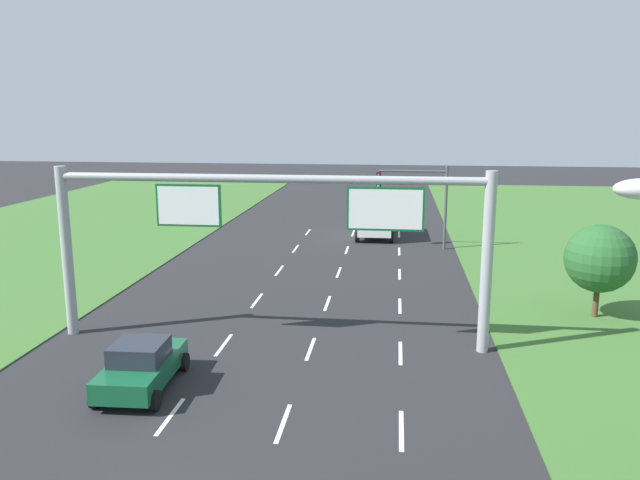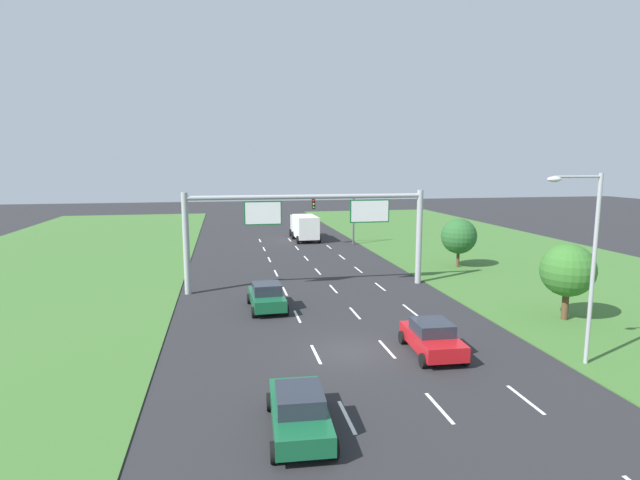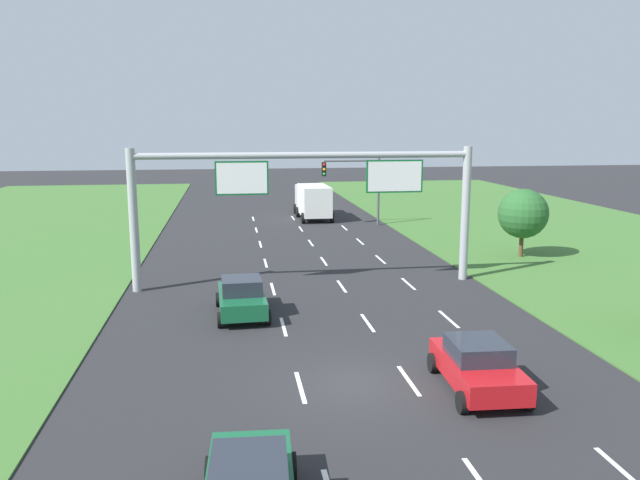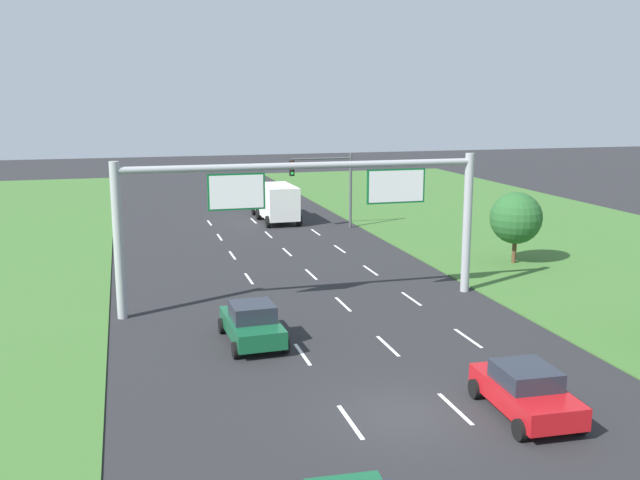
{
  "view_description": "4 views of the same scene",
  "coord_description": "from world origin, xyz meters",
  "px_view_note": "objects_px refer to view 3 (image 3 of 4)",
  "views": [
    {
      "loc": [
        4.91,
        -10.86,
        9.1
      ],
      "look_at": [
        1.75,
        15.03,
        3.74
      ],
      "focal_mm": 35.0,
      "sensor_mm": 36.0,
      "label": 1
    },
    {
      "loc": [
        -5.83,
        -22.04,
        8.87
      ],
      "look_at": [
        0.6,
        11.1,
        3.73
      ],
      "focal_mm": 28.0,
      "sensor_mm": 36.0,
      "label": 2
    },
    {
      "loc": [
        -3.81,
        -18.21,
        8.06
      ],
      "look_at": [
        0.8,
        13.11,
        2.22
      ],
      "focal_mm": 35.0,
      "sensor_mm": 36.0,
      "label": 3
    },
    {
      "loc": [
        -8.01,
        -19.2,
        9.75
      ],
      "look_at": [
        1.32,
        14.58,
        2.65
      ],
      "focal_mm": 40.0,
      "sensor_mm": 36.0,
      "label": 4
    }
  ],
  "objects_px": {
    "car_lead_silver": "(242,297)",
    "car_mid_lane": "(478,365)",
    "box_truck": "(313,200)",
    "sign_gantry": "(310,190)",
    "traffic_light_mast": "(355,178)",
    "roadside_tree_mid": "(523,214)"
  },
  "relations": [
    {
      "from": "car_mid_lane",
      "to": "traffic_light_mast",
      "type": "height_order",
      "value": "traffic_light_mast"
    },
    {
      "from": "box_truck",
      "to": "sign_gantry",
      "type": "distance_m",
      "value": 23.47
    },
    {
      "from": "sign_gantry",
      "to": "traffic_light_mast",
      "type": "bearing_deg",
      "value": 71.69
    },
    {
      "from": "traffic_light_mast",
      "to": "car_mid_lane",
      "type": "bearing_deg",
      "value": -94.78
    },
    {
      "from": "car_lead_silver",
      "to": "roadside_tree_mid",
      "type": "height_order",
      "value": "roadside_tree_mid"
    },
    {
      "from": "car_mid_lane",
      "to": "sign_gantry",
      "type": "distance_m",
      "value": 14.55
    },
    {
      "from": "car_mid_lane",
      "to": "traffic_light_mast",
      "type": "relative_size",
      "value": 0.75
    },
    {
      "from": "sign_gantry",
      "to": "roadside_tree_mid",
      "type": "xyz_separation_m",
      "value": [
        13.78,
        4.73,
        -2.13
      ]
    },
    {
      "from": "car_mid_lane",
      "to": "roadside_tree_mid",
      "type": "relative_size",
      "value": 0.98
    },
    {
      "from": "car_lead_silver",
      "to": "car_mid_lane",
      "type": "height_order",
      "value": "car_lead_silver"
    },
    {
      "from": "car_lead_silver",
      "to": "sign_gantry",
      "type": "xyz_separation_m",
      "value": [
        3.57,
        4.77,
        4.06
      ]
    },
    {
      "from": "box_truck",
      "to": "traffic_light_mast",
      "type": "relative_size",
      "value": 1.29
    },
    {
      "from": "box_truck",
      "to": "sign_gantry",
      "type": "xyz_separation_m",
      "value": [
        -3.25,
        -23.01,
        3.25
      ]
    },
    {
      "from": "traffic_light_mast",
      "to": "roadside_tree_mid",
      "type": "height_order",
      "value": "traffic_light_mast"
    },
    {
      "from": "box_truck",
      "to": "traffic_light_mast",
      "type": "bearing_deg",
      "value": -58.14
    },
    {
      "from": "car_mid_lane",
      "to": "box_truck",
      "type": "bearing_deg",
      "value": 92.88
    },
    {
      "from": "traffic_light_mast",
      "to": "roadside_tree_mid",
      "type": "relative_size",
      "value": 1.31
    },
    {
      "from": "car_lead_silver",
      "to": "traffic_light_mast",
      "type": "distance_m",
      "value": 25.42
    },
    {
      "from": "car_lead_silver",
      "to": "traffic_light_mast",
      "type": "xyz_separation_m",
      "value": [
        9.7,
        23.29,
        3.05
      ]
    },
    {
      "from": "car_mid_lane",
      "to": "sign_gantry",
      "type": "xyz_separation_m",
      "value": [
        -3.45,
        13.53,
        4.08
      ]
    },
    {
      "from": "car_lead_silver",
      "to": "roadside_tree_mid",
      "type": "distance_m",
      "value": 19.88
    },
    {
      "from": "box_truck",
      "to": "roadside_tree_mid",
      "type": "height_order",
      "value": "roadside_tree_mid"
    }
  ]
}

